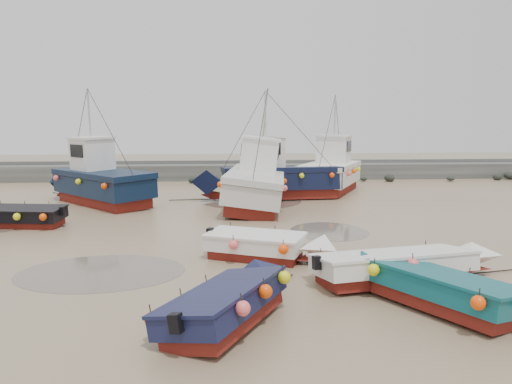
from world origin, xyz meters
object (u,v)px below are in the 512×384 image
(dinghy_5, at_px, (266,243))
(cabin_boat_3, at_px, (332,170))
(dinghy_1, at_px, (236,296))
(dinghy_3, at_px, (406,263))
(cabin_boat_1, at_px, (254,181))
(cabin_boat_0, at_px, (97,179))
(dinghy_2, at_px, (430,282))
(cabin_boat_2, at_px, (271,176))
(person, at_px, (124,212))
(dinghy_4, at_px, (14,214))

(dinghy_5, xyz_separation_m, cabin_boat_3, (6.11, 16.68, 0.79))
(dinghy_1, relative_size, dinghy_3, 0.80)
(dinghy_1, distance_m, cabin_boat_3, 22.79)
(dinghy_3, relative_size, cabin_boat_1, 0.59)
(dinghy_1, distance_m, dinghy_5, 5.04)
(cabin_boat_0, xyz_separation_m, cabin_boat_1, (8.48, -1.49, -0.04))
(dinghy_1, bearing_deg, dinghy_2, 36.36)
(dinghy_2, bearing_deg, dinghy_1, 157.95)
(dinghy_2, xyz_separation_m, cabin_boat_2, (-1.73, 17.77, 0.79))
(dinghy_1, xyz_separation_m, person, (-4.86, 14.29, -0.55))
(cabin_boat_2, bearing_deg, dinghy_1, 166.20)
(dinghy_4, distance_m, cabin_boat_1, 11.61)
(dinghy_3, height_order, cabin_boat_2, cabin_boat_2)
(dinghy_2, xyz_separation_m, dinghy_4, (-13.50, 10.53, 0.00))
(dinghy_1, bearing_deg, cabin_boat_0, 140.77)
(dinghy_3, height_order, dinghy_4, same)
(person, bearing_deg, dinghy_4, 12.50)
(dinghy_2, distance_m, dinghy_4, 17.12)
(dinghy_2, relative_size, cabin_boat_3, 0.57)
(dinghy_5, bearing_deg, dinghy_2, 63.98)
(dinghy_4, relative_size, cabin_boat_3, 0.61)
(dinghy_2, xyz_separation_m, dinghy_3, (0.12, 1.77, -0.02))
(dinghy_1, height_order, cabin_boat_1, cabin_boat_1)
(dinghy_2, distance_m, cabin_boat_2, 17.87)
(dinghy_1, distance_m, dinghy_4, 14.22)
(dinghy_2, bearing_deg, cabin_boat_3, 53.66)
(dinghy_5, relative_size, cabin_boat_2, 0.50)
(cabin_boat_1, xyz_separation_m, cabin_boat_3, (5.62, 5.72, 0.05))
(cabin_boat_2, xyz_separation_m, person, (-7.74, -4.05, -1.35))
(dinghy_3, bearing_deg, dinghy_2, -15.06)
(dinghy_1, height_order, dinghy_4, same)
(dinghy_3, bearing_deg, cabin_boat_2, 175.47)
(cabin_boat_1, bearing_deg, dinghy_3, -69.30)
(dinghy_2, relative_size, person, 3.07)
(dinghy_4, xyz_separation_m, cabin_boat_1, (10.56, 4.76, 0.75))
(cabin_boat_0, bearing_deg, dinghy_1, -108.63)
(dinghy_4, relative_size, cabin_boat_0, 0.68)
(dinghy_1, xyz_separation_m, dinghy_4, (-8.89, 11.10, -0.00))
(dinghy_4, height_order, cabin_boat_0, cabin_boat_0)
(dinghy_1, xyz_separation_m, cabin_boat_3, (7.29, 21.58, 0.80))
(dinghy_3, distance_m, cabin_boat_1, 13.88)
(dinghy_2, height_order, cabin_boat_3, cabin_boat_3)
(dinghy_3, bearing_deg, dinghy_5, -136.88)
(dinghy_1, xyz_separation_m, cabin_boat_0, (-6.80, 17.35, 0.79))
(dinghy_4, distance_m, person, 5.16)
(cabin_boat_1, height_order, cabin_boat_2, same)
(dinghy_2, relative_size, cabin_boat_0, 0.63)
(dinghy_5, relative_size, cabin_boat_0, 0.59)
(dinghy_1, bearing_deg, dinghy_3, 55.68)
(dinghy_5, xyz_separation_m, cabin_boat_0, (-7.98, 12.45, 0.78))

